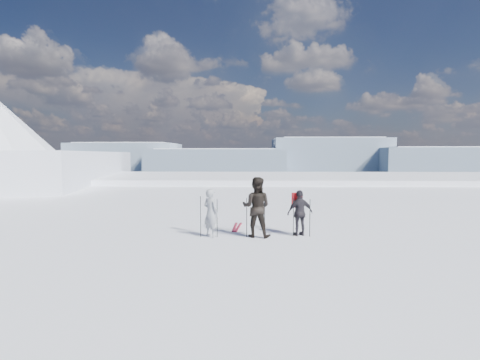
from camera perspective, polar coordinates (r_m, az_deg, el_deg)
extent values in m
plane|color=white|center=(72.68, 2.32, -12.20)|extent=(220.00, 208.01, 71.62)
cube|color=white|center=(40.87, 3.03, -9.12)|extent=(180.00, 16.00, 14.00)
plane|color=#1F3247|center=(301.58, 1.64, -2.24)|extent=(820.00, 820.00, 0.00)
cube|color=slate|center=(529.45, -30.37, 1.74)|extent=(150.00, 80.00, 34.00)
cube|color=white|center=(529.22, -30.42, 3.26)|extent=(127.50, 70.00, 8.00)
cube|color=slate|center=(505.50, -16.91, 2.72)|extent=(130.00, 80.00, 46.00)
cube|color=white|center=(505.51, -16.95, 4.99)|extent=(110.50, 70.00, 8.00)
cube|color=slate|center=(451.67, -3.51, 2.25)|extent=(160.00, 80.00, 38.00)
cube|color=white|center=(451.47, -3.52, 4.28)|extent=(136.00, 70.00, 8.00)
cube|color=slate|center=(490.38, 13.35, 3.10)|extent=(140.00, 80.00, 52.00)
cube|color=white|center=(490.60, 13.39, 5.79)|extent=(119.00, 70.00, 8.00)
cube|color=slate|center=(505.86, 28.64, 2.06)|extent=(160.00, 80.00, 40.00)
cube|color=white|center=(505.72, 28.70, 3.99)|extent=(136.00, 70.00, 8.00)
cube|color=#2D2B28|center=(51.68, -22.75, -9.48)|extent=(21.55, 17.87, 14.25)
cone|color=black|center=(52.80, -27.92, -1.65)|extent=(6.72, 6.72, 12.00)
cone|color=black|center=(48.56, -20.19, -3.07)|extent=(5.60, 5.60, 10.00)
cone|color=black|center=(47.55, -28.74, -2.86)|extent=(6.16, 6.16, 11.00)
cone|color=black|center=(43.62, -27.26, -4.72)|extent=(5.04, 5.04, 9.00)
cone|color=black|center=(44.35, -23.79, -3.17)|extent=(6.16, 6.16, 11.00)
cone|color=black|center=(45.43, -20.41, -3.55)|extent=(5.60, 5.60, 10.00)
imported|color=gray|center=(12.57, -4.50, -5.01)|extent=(0.70, 0.67, 1.61)
imported|color=black|center=(12.50, 2.51, -4.14)|extent=(1.11, 0.94, 2.01)
imported|color=black|center=(12.87, 9.13, -4.98)|extent=(0.98, 0.63, 1.55)
cube|color=red|center=(12.98, 8.71, -0.34)|extent=(0.37, 0.28, 0.50)
cylinder|color=black|center=(12.58, -6.02, -5.57)|extent=(0.02, 0.02, 1.37)
cylinder|color=black|center=(12.51, -3.51, -5.80)|extent=(0.02, 0.02, 1.29)
cylinder|color=black|center=(12.48, 1.03, -5.75)|extent=(0.02, 0.02, 1.32)
cylinder|color=black|center=(12.44, 3.77, -6.07)|extent=(0.02, 0.02, 1.20)
cylinder|color=black|center=(12.76, 8.14, -5.65)|extent=(0.02, 0.02, 1.29)
cylinder|color=black|center=(12.81, 10.60, -5.70)|extent=(0.02, 0.02, 1.26)
cube|color=black|center=(14.22, -0.80, -7.18)|extent=(0.16, 1.70, 0.03)
cube|color=black|center=(14.22, -0.23, -7.18)|extent=(0.25, 1.70, 0.03)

